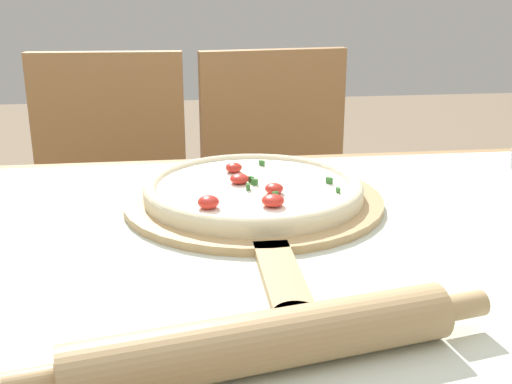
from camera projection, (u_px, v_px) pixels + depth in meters
The scene contains 7 objects.
dining_table at pixel (234, 308), 0.90m from camera, with size 1.38×0.82×0.72m.
towel_cloth at pixel (233, 237), 0.87m from camera, with size 1.30×0.74×0.00m.
pizza_peel at pixel (255, 205), 0.97m from camera, with size 0.40×0.58×0.01m.
pizza at pixel (253, 189), 0.98m from camera, with size 0.34×0.34×0.04m.
rolling_pin at pixel (270, 341), 0.57m from camera, with size 0.44×0.12×0.05m.
chair_left at pixel (109, 209), 1.59m from camera, with size 0.42×0.42×0.89m.
chair_right at pixel (282, 202), 1.64m from camera, with size 0.44×0.44×0.89m.
Camera 1 is at (-0.07, -0.80, 1.06)m, focal length 45.00 mm.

